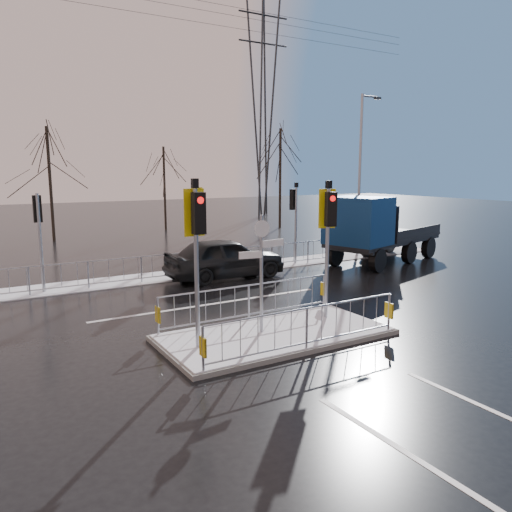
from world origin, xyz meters
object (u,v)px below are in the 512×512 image
traffic_island (274,323)px  street_lamp_right (361,169)px  car_far_lane (225,258)px  flatbed_truck (369,229)px

traffic_island → street_lamp_right: (10.58, 8.49, 4.00)m
traffic_island → car_far_lane: size_ratio=1.23×
flatbed_truck → street_lamp_right: (1.49, 2.32, 2.70)m
traffic_island → car_far_lane: bearing=72.7°
car_far_lane → flatbed_truck: flatbed_truck is taller
traffic_island → flatbed_truck: 11.07m
street_lamp_right → traffic_island: bearing=-141.3°
traffic_island → car_far_lane: 7.47m
flatbed_truck → street_lamp_right: 3.86m
traffic_island → street_lamp_right: bearing=38.7°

